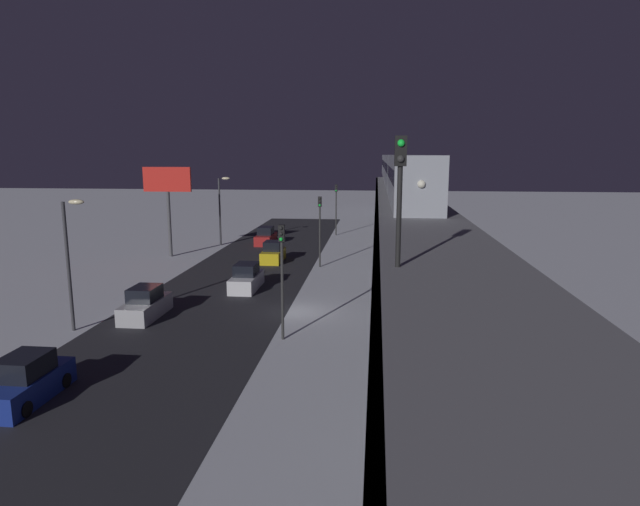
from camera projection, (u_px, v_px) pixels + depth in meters
ground_plane at (296, 312)px, 34.76m from camera, size 240.00×240.00×0.00m
avenue_asphalt at (206, 309)px, 35.38m from camera, size 11.00×101.61×0.01m
elevated_railway at (414, 226)px, 32.96m from camera, size 5.00×101.61×6.65m
subway_train at (397, 168)px, 65.11m from camera, size 2.94×74.07×3.40m
rail_signal at (400, 179)px, 16.12m from camera, size 0.36×0.41×4.00m
sedan_blue at (26, 383)px, 22.15m from camera, size 1.91×4.38×1.97m
sedan_white at (246, 279)px, 40.61m from camera, size 1.80×4.57×1.97m
sedan_red_2 at (266, 237)px, 61.13m from camera, size 1.80×4.56×1.97m
sedan_silver at (146, 305)px, 33.55m from camera, size 1.80×4.53×1.97m
sedan_yellow at (273, 253)px, 51.01m from camera, size 1.80×4.09×1.97m
traffic_light_near at (282, 265)px, 28.87m from camera, size 0.32×0.44×6.40m
traffic_light_mid at (320, 221)px, 48.00m from camera, size 0.32×0.44×6.40m
traffic_light_far at (336, 202)px, 67.12m from camera, size 0.32×0.44×6.40m
commercial_billboard at (168, 188)px, 52.59m from camera, size 4.80×0.36×8.90m
street_lamp_near at (71, 249)px, 30.24m from camera, size 1.35×0.44×7.65m
street_lamp_far at (222, 203)px, 59.58m from camera, size 1.35×0.44×7.65m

